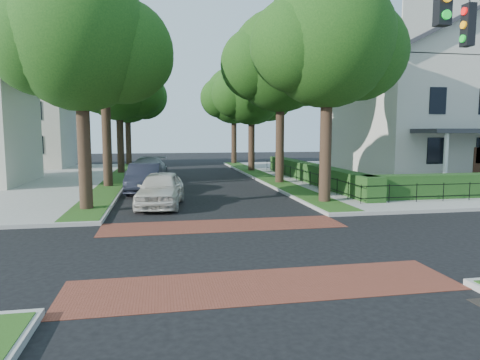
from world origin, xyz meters
The scene contains 21 objects.
ground centered at (0.00, 0.00, 0.00)m, with size 120.00×120.00×0.00m, color black.
sidewalk_ne centered at (19.50, 19.00, 0.07)m, with size 30.00×30.00×0.15m, color gray.
crosswalk_far centered at (0.00, 3.20, 0.01)m, with size 9.00×2.20×0.01m, color brown.
crosswalk_near centered at (0.00, -3.20, 0.01)m, with size 9.00×2.20×0.01m, color brown.
grass_strip_ne centered at (5.40, 19.10, 0.16)m, with size 1.60×29.80×0.02m, color #233F12.
grass_strip_nw centered at (-5.40, 19.10, 0.16)m, with size 1.60×29.80×0.02m, color #233F12.
tree_right_near centered at (5.60, 7.24, 7.63)m, with size 7.75×6.67×10.66m.
tree_right_mid centered at (5.61, 15.25, 7.99)m, with size 8.25×7.09×11.22m.
tree_right_far centered at (5.60, 24.22, 6.91)m, with size 7.25×6.23×9.74m.
tree_right_back centered at (5.60, 33.23, 7.27)m, with size 7.50×6.45×10.20m.
tree_left_near centered at (-5.40, 7.23, 7.27)m, with size 7.50×6.45×10.20m.
tree_left_mid centered at (-5.39, 15.24, 8.34)m, with size 8.00×6.88×11.48m.
tree_left_far centered at (-5.40, 24.22, 7.12)m, with size 7.00×6.02×9.86m.
tree_left_back centered at (-5.40, 33.24, 7.41)m, with size 7.75×6.66×10.44m.
hedge_main_road centered at (7.70, 15.00, 0.75)m, with size 1.00×18.00×1.20m, color #163E15.
fence_main_road centered at (6.90, 15.00, 0.60)m, with size 0.06×18.00×0.90m, color black, non-canonical shape.
house_victorian centered at (17.51, 15.92, 6.02)m, with size 13.00×13.05×12.48m.
house_left_far centered at (-15.49, 31.99, 5.04)m, with size 10.00×9.00×10.14m.
parked_car_front centered at (-2.30, 7.88, 0.82)m, with size 1.95×4.84×1.65m, color silver.
parked_car_middle centered at (-3.21, 12.78, 0.83)m, with size 1.77×5.07×1.67m, color black.
parked_car_rear centered at (-3.22, 18.56, 0.83)m, with size 2.33×5.73×1.66m, color gray.
Camera 1 is at (-2.26, -12.37, 3.49)m, focal length 32.00 mm.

